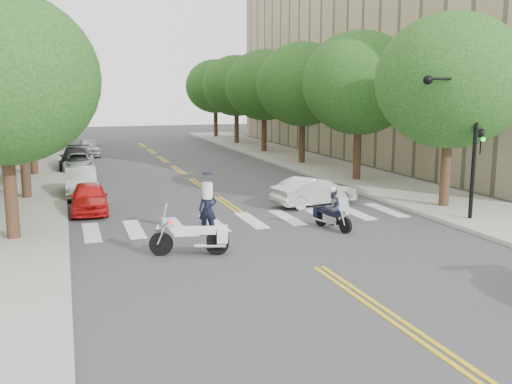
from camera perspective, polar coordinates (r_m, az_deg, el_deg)
name	(u,v)px	position (r m, az deg, el deg)	size (l,w,h in m)	color
ground	(319,267)	(17.14, 6.30, -7.50)	(140.00, 140.00, 0.00)	#38383A
sidewalk_left	(23,176)	(37.24, -22.31, 1.53)	(5.00, 60.00, 0.15)	#9E9991
sidewalk_right	(311,163)	(40.62, 5.49, 2.91)	(5.00, 60.00, 0.15)	#9E9991
building_right	(475,19)	(52.75, 21.08, 15.85)	(26.00, 44.00, 22.00)	tan
tree_l_0	(2,79)	(20.88, -24.08, 10.32)	(6.40, 6.40, 8.45)	#382316
tree_l_1	(19,82)	(28.86, -22.62, 10.14)	(6.40, 6.40, 8.45)	#382316
tree_l_2	(29,84)	(36.85, -21.79, 10.04)	(6.40, 6.40, 8.45)	#382316
tree_l_3	(35,85)	(44.84, -21.26, 9.97)	(6.40, 6.40, 8.45)	#382316
tree_l_4	(39,85)	(52.83, -20.89, 9.93)	(6.40, 6.40, 8.45)	#382316
tree_l_5	(42,86)	(60.83, -20.62, 9.89)	(6.40, 6.40, 8.45)	#382316
tree_r_0	(451,81)	(26.08, 18.89, 10.45)	(6.40, 6.40, 8.45)	#382316
tree_r_1	(359,83)	(32.81, 10.29, 10.66)	(6.40, 6.40, 8.45)	#382316
tree_r_2	(303,84)	(40.02, 4.69, 10.68)	(6.40, 6.40, 8.45)	#382316
tree_r_3	(264,85)	(47.48, 0.83, 10.63)	(6.40, 6.40, 8.45)	#382316
tree_r_4	(236,86)	(55.09, -1.98, 10.56)	(6.40, 6.40, 8.45)	#382316
tree_r_5	(215,86)	(62.80, -4.10, 10.49)	(6.40, 6.40, 8.45)	#382316
traffic_signal_pole	(466,129)	(23.48, 20.23, 5.98)	(2.82, 0.42, 6.00)	black
motorcycle_police	(332,210)	(21.64, 7.56, -1.79)	(0.80, 2.00, 1.64)	black
motorcycle_parked	(196,237)	(18.24, -6.00, -4.55)	(2.49, 1.03, 1.64)	black
officer_standing	(208,210)	(20.69, -4.84, -1.77)	(0.67, 0.44, 1.84)	black
convertible	(314,191)	(25.99, 5.83, 0.09)	(1.39, 3.99, 1.32)	silver
parked_car_a	(89,198)	(25.41, -16.35, -0.54)	(1.52, 3.78, 1.29)	red
parked_car_b	(81,182)	(29.65, -17.10, 1.00)	(1.46, 4.19, 1.38)	silver
parked_car_c	(79,162)	(38.58, -17.32, 2.86)	(1.92, 4.16, 1.16)	#9DA0A5
parked_car_d	(76,158)	(39.55, -17.53, 3.23)	(2.04, 5.01, 1.45)	black
parked_car_e	(89,147)	(47.17, -16.39, 4.30)	(1.64, 4.07, 1.39)	#A8A8AD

